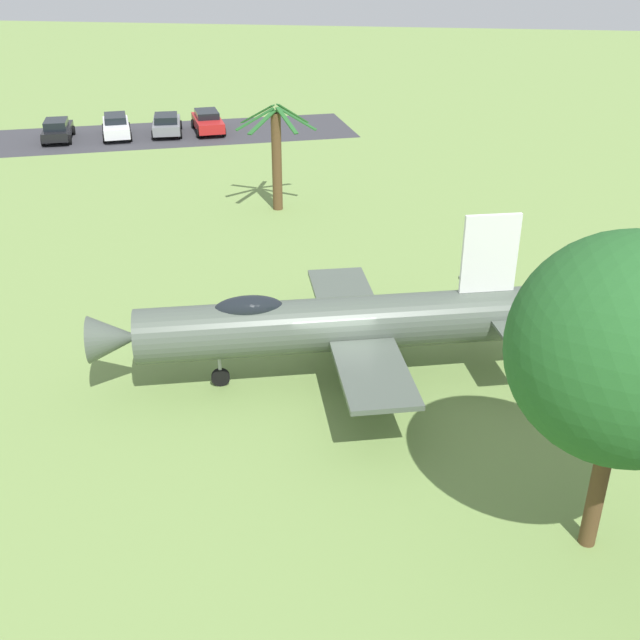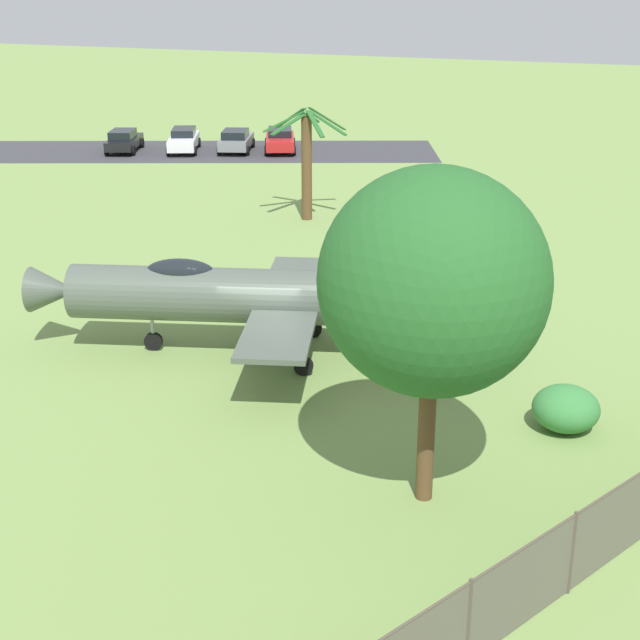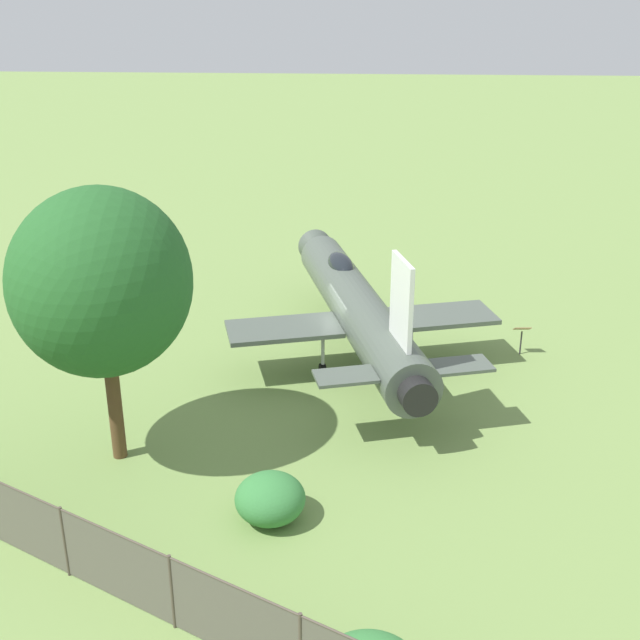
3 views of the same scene
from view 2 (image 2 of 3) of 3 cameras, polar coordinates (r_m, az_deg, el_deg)
The scene contains 12 objects.
ground_plane at distance 30.53m, azimuth -3.08°, elevation -2.05°, with size 200.00×200.00×0.00m, color #75934C.
parking_strip at distance 64.61m, azimuth -6.94°, elevation 10.12°, with size 30.80×8.00×0.00m, color #38383D.
display_jet at distance 29.86m, azimuth -3.86°, elevation 1.53°, with size 14.47×9.67×5.44m.
shade_tree at distance 20.56m, azimuth 6.87°, elevation 2.24°, with size 5.11×4.84×7.93m.
palm_tree at distance 46.11m, azimuth -0.82°, elevation 9.55°, with size 4.21×4.18×5.44m.
perimeter_fence at distance 20.93m, azimuth 17.51°, elevation -11.54°, with size 13.25×25.53×1.88m.
shrub_by_tree at distance 26.29m, azimuth 14.68°, elevation -5.21°, with size 1.82×1.81×1.24m.
info_plaque at distance 35.75m, azimuth -0.64°, elevation 2.91°, with size 0.44×0.63×1.14m.
parked_car_red at distance 64.18m, azimuth -2.44°, elevation 10.87°, with size 3.51×4.98×1.46m.
parked_car_gray at distance 64.20m, azimuth -5.12°, elevation 10.81°, with size 3.07×4.66×1.47m.
parked_car_white at distance 64.74m, azimuth -8.26°, elevation 10.77°, with size 3.44×5.01×1.48m.
parked_car_black at distance 65.23m, azimuth -11.80°, elevation 10.61°, with size 3.07×4.64×1.48m.
Camera 2 is at (11.44, -25.70, 11.86)m, focal length 52.80 mm.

